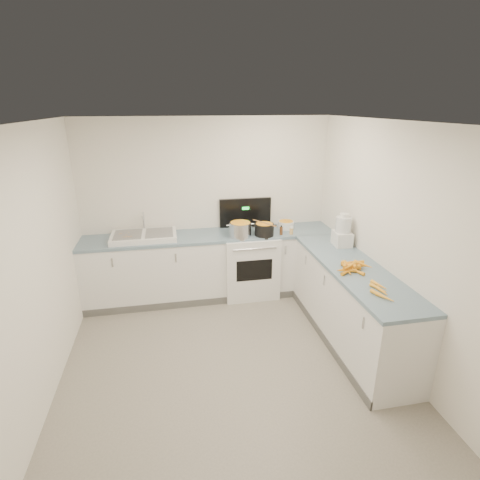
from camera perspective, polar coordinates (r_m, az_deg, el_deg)
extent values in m
cube|color=white|center=(5.40, -4.36, -4.06)|extent=(3.50, 0.60, 0.90)
cube|color=#6F8A9E|center=(5.22, -4.50, 0.66)|extent=(3.50, 0.62, 0.04)
cube|color=white|center=(4.59, 16.46, -9.50)|extent=(0.60, 2.20, 0.90)
cube|color=#6F8A9E|center=(4.38, 17.06, -4.13)|extent=(0.62, 2.20, 0.04)
cube|color=white|center=(5.46, 1.42, -3.72)|extent=(0.76, 0.65, 0.90)
cube|color=black|center=(5.50, 0.81, 4.22)|extent=(0.76, 0.05, 0.42)
cube|color=white|center=(5.19, -14.43, 0.58)|extent=(0.86, 0.52, 0.07)
cube|color=slate|center=(5.20, -16.71, 0.82)|extent=(0.36, 0.42, 0.01)
cube|color=slate|center=(5.17, -12.20, 1.13)|extent=(0.36, 0.42, 0.01)
cylinder|color=silver|center=(5.35, -14.46, 2.91)|extent=(0.03, 0.03, 0.24)
cylinder|color=silver|center=(5.09, 0.05, 1.50)|extent=(0.35, 0.35, 0.22)
cylinder|color=black|center=(5.15, 3.72, 1.49)|extent=(0.27, 0.27, 0.19)
cylinder|color=#AD7A47|center=(5.12, 3.74, 2.59)|extent=(0.24, 0.37, 0.02)
cylinder|color=white|center=(5.48, 7.01, 2.33)|extent=(0.31, 0.31, 0.11)
cylinder|color=#593319|center=(5.20, 6.29, 1.39)|extent=(0.04, 0.04, 0.11)
cylinder|color=#E5B266|center=(5.24, 7.83, 1.36)|extent=(0.05, 0.05, 0.09)
cube|color=white|center=(4.95, 15.28, 0.22)|extent=(0.22, 0.26, 0.18)
cylinder|color=silver|center=(4.89, 15.48, 2.28)|extent=(0.19, 0.19, 0.19)
cylinder|color=white|center=(4.85, 15.61, 3.62)|extent=(0.11, 0.11, 0.05)
cone|color=#FFA31F|center=(4.18, 16.08, -4.64)|extent=(0.20, 0.14, 0.04)
cone|color=#FFA31F|center=(4.29, 16.83, -4.03)|extent=(0.17, 0.08, 0.04)
cone|color=#FFA31F|center=(4.27, 16.70, -4.13)|extent=(0.19, 0.13, 0.05)
cone|color=#FFA31F|center=(4.29, 16.32, -3.95)|extent=(0.12, 0.18, 0.04)
cone|color=#FFA31F|center=(4.20, 15.64, -4.37)|extent=(0.18, 0.06, 0.05)
cone|color=#FFA31F|center=(4.18, 16.16, -4.59)|extent=(0.06, 0.18, 0.04)
cone|color=#FFA31F|center=(4.29, 16.10, -4.00)|extent=(0.14, 0.20, 0.04)
cone|color=#FFA31F|center=(4.33, 17.43, -3.83)|extent=(0.22, 0.09, 0.05)
cone|color=#FFA31F|center=(4.36, 16.50, -3.50)|extent=(0.21, 0.12, 0.05)
cone|color=#FFA31F|center=(4.22, 17.31, -4.54)|extent=(0.12, 0.20, 0.04)
cone|color=#FFA31F|center=(4.19, 16.09, -4.51)|extent=(0.19, 0.07, 0.04)
cone|color=#FFA31F|center=(4.24, 16.81, -4.01)|extent=(0.17, 0.07, 0.05)
cone|color=#FFA31F|center=(4.20, 16.46, -3.79)|extent=(0.21, 0.16, 0.05)
cone|color=#FFA31F|center=(4.28, 16.37, -3.55)|extent=(0.11, 0.20, 0.05)
cone|color=#FFA31F|center=(4.26, 16.31, -3.83)|extent=(0.06, 0.22, 0.05)
cone|color=#FFA31F|center=(4.30, 18.25, -3.56)|extent=(0.15, 0.21, 0.05)
cone|color=#FFA31F|center=(4.30, 16.06, -3.48)|extent=(0.07, 0.20, 0.04)
cone|color=#FFA31F|center=(4.24, 15.68, -3.58)|extent=(0.12, 0.19, 0.05)
cone|color=#FFA31F|center=(4.39, 17.24, -3.21)|extent=(0.18, 0.08, 0.04)
cone|color=#FFA726|center=(3.76, 21.22, -8.14)|extent=(0.11, 0.19, 0.04)
cone|color=#FFA726|center=(3.79, 20.40, -7.80)|extent=(0.10, 0.19, 0.04)
cone|color=#FFA726|center=(3.87, 20.82, -7.27)|extent=(0.05, 0.17, 0.04)
cone|color=#FFA726|center=(3.91, 20.33, -6.89)|extent=(0.10, 0.19, 0.04)
cone|color=#FFA726|center=(3.98, 20.41, -6.44)|extent=(0.09, 0.20, 0.04)
cube|color=tan|center=(5.12, -16.76, 0.57)|extent=(0.04, 0.03, 0.00)
cube|color=tan|center=(5.23, -16.20, 1.01)|extent=(0.02, 0.06, 0.00)
cube|color=tan|center=(5.09, -17.21, 0.46)|extent=(0.05, 0.02, 0.00)
cube|color=tan|center=(5.10, -16.97, 0.50)|extent=(0.04, 0.04, 0.00)
cube|color=tan|center=(5.24, -17.74, 0.93)|extent=(0.04, 0.03, 0.00)
cube|color=tan|center=(5.27, -16.58, 1.13)|extent=(0.02, 0.03, 0.00)
cube|color=tan|center=(5.17, -16.92, 0.70)|extent=(0.03, 0.01, 0.00)
cube|color=tan|center=(5.17, -16.99, 0.73)|extent=(0.02, 0.03, 0.00)
cube|color=tan|center=(5.08, -16.61, 0.46)|extent=(0.03, 0.05, 0.00)
cube|color=tan|center=(5.23, -16.13, 1.04)|extent=(0.03, 0.01, 0.00)
cube|color=tan|center=(5.09, -16.37, 0.54)|extent=(0.05, 0.01, 0.00)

